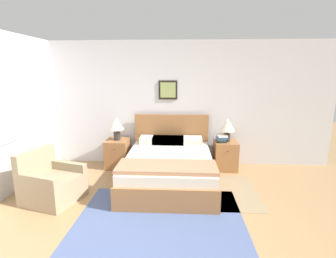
# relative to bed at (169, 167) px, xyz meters

# --- Properties ---
(ground_plane) EXTENTS (16.00, 16.00, 0.00)m
(ground_plane) POSITION_rel_bed_xyz_m (-0.20, -1.90, -0.30)
(ground_plane) COLOR #99754C
(wall_back) EXTENTS (7.12, 0.09, 2.60)m
(wall_back) POSITION_rel_bed_xyz_m (-0.20, 1.09, 1.00)
(wall_back) COLOR silver
(wall_back) RESTS_ON ground_plane
(wall_left) EXTENTS (0.08, 5.36, 2.60)m
(wall_left) POSITION_rel_bed_xyz_m (-2.59, -0.44, 1.01)
(wall_left) COLOR silver
(wall_left) RESTS_ON ground_plane
(area_rug_main) EXTENTS (2.26, 1.76, 0.01)m
(area_rug_main) POSITION_rel_bed_xyz_m (-0.06, -1.22, -0.29)
(area_rug_main) COLOR #47567F
(area_rug_main) RESTS_ON ground_plane
(area_rug_bedside) EXTENTS (0.89, 1.36, 0.01)m
(area_rug_bedside) POSITION_rel_bed_xyz_m (1.03, -0.34, -0.29)
(area_rug_bedside) COLOR #897556
(area_rug_bedside) RESTS_ON ground_plane
(bed) EXTENTS (1.55, 2.09, 1.09)m
(bed) POSITION_rel_bed_xyz_m (0.00, 0.00, 0.00)
(bed) COLOR #936038
(bed) RESTS_ON ground_plane
(armchair) EXTENTS (0.92, 0.91, 0.79)m
(armchair) POSITION_rel_bed_xyz_m (-1.80, -0.77, -0.03)
(armchair) COLOR #998466
(armchair) RESTS_ON ground_plane
(nightstand_near_window) EXTENTS (0.45, 0.54, 0.58)m
(nightstand_near_window) POSITION_rel_bed_xyz_m (-1.12, 0.75, -0.01)
(nightstand_near_window) COLOR #936038
(nightstand_near_window) RESTS_ON ground_plane
(nightstand_by_door) EXTENTS (0.45, 0.54, 0.58)m
(nightstand_by_door) POSITION_rel_bed_xyz_m (1.12, 0.75, -0.01)
(nightstand_by_door) COLOR #936038
(nightstand_by_door) RESTS_ON ground_plane
(table_lamp_near_window) EXTENTS (0.30, 0.30, 0.47)m
(table_lamp_near_window) POSITION_rel_bed_xyz_m (-1.12, 0.74, 0.60)
(table_lamp_near_window) COLOR #2D2823
(table_lamp_near_window) RESTS_ON nightstand_near_window
(table_lamp_by_door) EXTENTS (0.30, 0.30, 0.47)m
(table_lamp_by_door) POSITION_rel_bed_xyz_m (1.13, 0.74, 0.60)
(table_lamp_by_door) COLOR #2D2823
(table_lamp_by_door) RESTS_ON nightstand_by_door
(book_thick_bottom) EXTENTS (0.19, 0.25, 0.04)m
(book_thick_bottom) POSITION_rel_bed_xyz_m (1.02, 0.70, 0.31)
(book_thick_bottom) COLOR #232328
(book_thick_bottom) RESTS_ON nightstand_by_door
(book_hardcover_middle) EXTENTS (0.19, 0.23, 0.03)m
(book_hardcover_middle) POSITION_rel_bed_xyz_m (1.02, 0.70, 0.34)
(book_hardcover_middle) COLOR #4C7551
(book_hardcover_middle) RESTS_ON book_thick_bottom
(book_novel_upper) EXTENTS (0.24, 0.25, 0.04)m
(book_novel_upper) POSITION_rel_bed_xyz_m (1.02, 0.70, 0.38)
(book_novel_upper) COLOR #335693
(book_novel_upper) RESTS_ON book_hardcover_middle
(book_slim_near_top) EXTENTS (0.21, 0.26, 0.04)m
(book_slim_near_top) POSITION_rel_bed_xyz_m (1.02, 0.70, 0.42)
(book_slim_near_top) COLOR silver
(book_slim_near_top) RESTS_ON book_novel_upper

